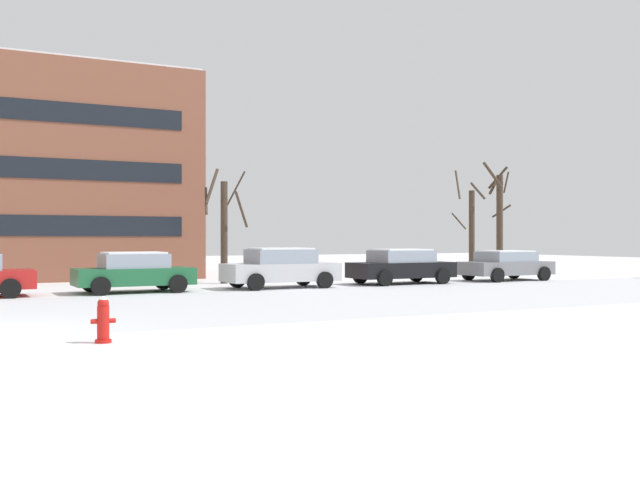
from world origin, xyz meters
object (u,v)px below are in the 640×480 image
parked_car_green (134,272)px  parked_car_black (401,266)px  parked_car_silver (281,268)px  parked_car_gray (506,265)px  fire_hydrant (103,319)px

parked_car_green → parked_car_black: (11.13, -0.12, 0.02)m
parked_car_silver → parked_car_gray: (11.13, -0.00, -0.08)m
parked_car_black → parked_car_gray: 5.56m
parked_car_black → parked_car_silver: bearing=-179.0°
fire_hydrant → parked_car_green: 12.54m
fire_hydrant → parked_car_green: (3.10, 12.15, 0.30)m
parked_car_gray → parked_car_silver: bearing=180.0°
fire_hydrant → parked_car_gray: parked_car_gray is taller
parked_car_gray → parked_car_green: bearing=179.3°
fire_hydrant → parked_car_green: size_ratio=0.21×
fire_hydrant → parked_car_silver: (8.67, 11.94, 0.35)m
parked_car_silver → parked_car_gray: bearing=-0.0°
parked_car_silver → parked_car_gray: size_ratio=1.05×
parked_car_gray → parked_car_black: bearing=179.0°
parked_car_silver → parked_car_green: bearing=177.8°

